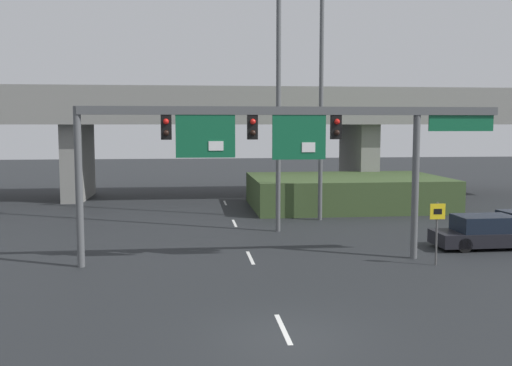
{
  "coord_description": "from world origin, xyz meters",
  "views": [
    {
      "loc": [
        -2.45,
        -14.81,
        5.46
      ],
      "look_at": [
        0.0,
        7.03,
        3.28
      ],
      "focal_mm": 42.0,
      "sensor_mm": 36.0,
      "label": 1
    }
  ],
  "objects_px": {
    "signal_gantry": "(278,136)",
    "speed_limit_sign": "(437,224)",
    "highway_light_pole_far": "(279,52)",
    "parked_sedan_near_right": "(487,233)",
    "highway_light_pole_near": "(322,55)"
  },
  "relations": [
    {
      "from": "signal_gantry",
      "to": "speed_limit_sign",
      "type": "height_order",
      "value": "signal_gantry"
    },
    {
      "from": "highway_light_pole_far",
      "to": "parked_sedan_near_right",
      "type": "bearing_deg",
      "value": -30.66
    },
    {
      "from": "highway_light_pole_near",
      "to": "highway_light_pole_far",
      "type": "relative_size",
      "value": 1.03
    },
    {
      "from": "highway_light_pole_near",
      "to": "highway_light_pole_far",
      "type": "bearing_deg",
      "value": -131.46
    },
    {
      "from": "highway_light_pole_near",
      "to": "signal_gantry",
      "type": "bearing_deg",
      "value": -111.33
    },
    {
      "from": "highway_light_pole_far",
      "to": "parked_sedan_near_right",
      "type": "relative_size",
      "value": 3.58
    },
    {
      "from": "speed_limit_sign",
      "to": "parked_sedan_near_right",
      "type": "distance_m",
      "value": 4.72
    },
    {
      "from": "highway_light_pole_near",
      "to": "highway_light_pole_far",
      "type": "height_order",
      "value": "highway_light_pole_near"
    },
    {
      "from": "speed_limit_sign",
      "to": "parked_sedan_near_right",
      "type": "bearing_deg",
      "value": 39.52
    },
    {
      "from": "speed_limit_sign",
      "to": "parked_sedan_near_right",
      "type": "relative_size",
      "value": 0.51
    },
    {
      "from": "speed_limit_sign",
      "to": "signal_gantry",
      "type": "bearing_deg",
      "value": 167.98
    },
    {
      "from": "signal_gantry",
      "to": "highway_light_pole_far",
      "type": "distance_m",
      "value": 7.9
    },
    {
      "from": "highway_light_pole_far",
      "to": "parked_sedan_near_right",
      "type": "xyz_separation_m",
      "value": [
        8.54,
        -5.06,
        -8.33
      ]
    },
    {
      "from": "parked_sedan_near_right",
      "to": "highway_light_pole_far",
      "type": "bearing_deg",
      "value": 148.75
    },
    {
      "from": "signal_gantry",
      "to": "parked_sedan_near_right",
      "type": "distance_m",
      "value": 10.61
    }
  ]
}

